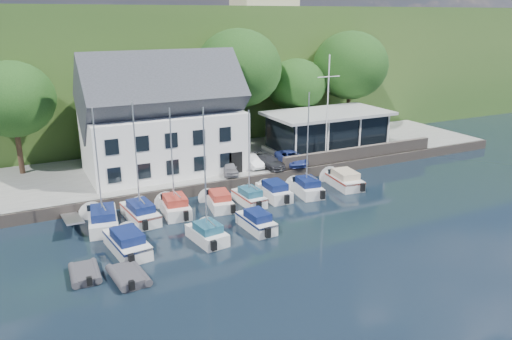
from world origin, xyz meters
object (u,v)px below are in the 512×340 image
object	(u,v)px
harbor_building	(163,125)
car_dgrey	(268,161)
boat_r1_0	(98,166)
boat_r1_4	(249,154)
dinghy_0	(85,272)
boat_r1_2	(172,157)
car_white	(250,161)
boat_r1_3	(219,199)
flagpole	(327,109)
dinghy_1	(128,274)
car_silver	(229,168)
boat_r2_0	(127,241)
boat_r2_2	(256,220)
boat_r1_1	(136,162)
boat_r1_6	(308,143)
boat_r1_5	(274,189)
boat_r2_1	(205,182)
car_blue	(292,157)
club_pavilion	(327,131)
boat_r1_7	(343,178)

from	to	relation	value
harbor_building	car_dgrey	distance (m)	10.50
boat_r1_0	boat_r1_4	size ratio (longest dim) A/B	1.11
harbor_building	dinghy_0	size ratio (longest dim) A/B	4.87
boat_r1_2	car_dgrey	bearing A→B (deg)	29.10
car_white	boat_r1_3	size ratio (longest dim) A/B	0.65
flagpole	dinghy_1	xyz separation A→B (m)	(-22.91, -13.19, -5.85)
harbor_building	car_dgrey	size ratio (longest dim) A/B	3.54
car_silver	boat_r2_0	bearing A→B (deg)	-126.56
boat_r2_2	boat_r1_1	bearing A→B (deg)	139.57
dinghy_0	boat_r1_6	bearing A→B (deg)	20.72
harbor_building	car_silver	distance (m)	7.31
flagpole	boat_r1_6	world-z (taller)	flagpole
harbor_building	boat_r1_2	distance (m)	8.79
boat_r1_0	boat_r1_5	distance (m)	14.77
boat_r1_6	boat_r2_1	bearing A→B (deg)	-148.04
boat_r1_4	boat_r2_2	size ratio (longest dim) A/B	1.61
car_blue	boat_r1_3	distance (m)	11.10
boat_r1_1	car_dgrey	bearing A→B (deg)	13.88
car_dgrey	dinghy_1	size ratio (longest dim) A/B	1.26
boat_r2_2	boat_r1_0	bearing A→B (deg)	148.33
boat_r1_2	dinghy_1	size ratio (longest dim) A/B	2.90
club_pavilion	boat_r1_3	bearing A→B (deg)	-152.77
boat_r2_2	dinghy_0	world-z (taller)	boat_r2_2
car_dgrey	boat_r1_2	world-z (taller)	boat_r1_2
boat_r1_2	dinghy_0	size ratio (longest dim) A/B	3.17
boat_r1_2	boat_r1_4	size ratio (longest dim) A/B	1.10
car_blue	boat_r1_4	xyz separation A→B (m)	(-7.29, -5.45, 2.58)
car_blue	boat_r1_5	bearing A→B (deg)	-126.49
boat_r1_7	car_dgrey	bearing A→B (deg)	139.83
club_pavilion	boat_r1_1	world-z (taller)	boat_r1_1
boat_r2_0	boat_r2_1	distance (m)	6.44
boat_r1_1	boat_r1_7	distance (m)	19.07
boat_r2_0	car_white	bearing A→B (deg)	30.11
boat_r1_4	boat_r2_2	bearing A→B (deg)	-112.78
harbor_building	boat_r2_1	size ratio (longest dim) A/B	1.67
club_pavilion	boat_r2_1	xyz separation A→B (m)	(-19.44, -13.93, 1.27)
boat_r1_4	boat_r1_1	bearing A→B (deg)	173.65
boat_r1_7	boat_r2_0	xyz separation A→B (m)	(-20.77, -4.47, 0.03)
harbor_building	boat_r2_2	bearing A→B (deg)	-79.88
car_blue	boat_r1_7	world-z (taller)	car_blue
car_dgrey	boat_r1_3	xyz separation A→B (m)	(-7.29, -5.12, -0.89)
flagpole	boat_r1_7	size ratio (longest dim) A/B	1.61
boat_r1_1	boat_r1_4	xyz separation A→B (m)	(8.97, -0.58, -0.42)
boat_r1_2	boat_r2_2	world-z (taller)	boat_r1_2
boat_r1_0	boat_r1_3	world-z (taller)	boat_r1_0
boat_r1_2	boat_r2_2	distance (m)	8.15
boat_r1_2	boat_r2_2	size ratio (longest dim) A/B	1.78
car_silver	boat_r2_0	xyz separation A→B (m)	(-11.63, -9.62, -0.78)
car_blue	boat_r2_1	bearing A→B (deg)	-134.56
car_blue	boat_r1_6	xyz separation A→B (m)	(-1.81, -5.63, 2.94)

